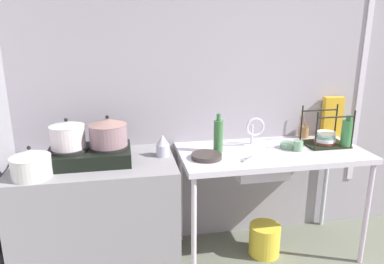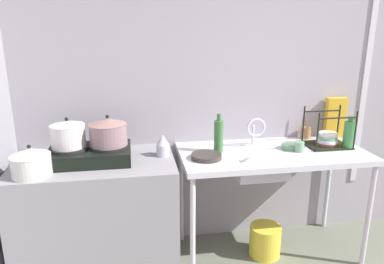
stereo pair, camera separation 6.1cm
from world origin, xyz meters
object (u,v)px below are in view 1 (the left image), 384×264
Objects in this scene: percolator at (163,146)px; bottle_by_sink at (218,135)px; dish_rack at (325,139)px; cup_by_rack at (298,146)px; sink_basin at (257,163)px; frying_pan at (207,156)px; pot_on_left_burner at (67,135)px; stove at (90,155)px; bottle_by_rack at (347,133)px; small_bowl_on_drainboard at (288,146)px; pot_beside_stove at (31,164)px; faucet at (255,128)px; bucket_on_floor at (264,239)px; pot_on_right_burner at (108,132)px; cereal_box at (332,116)px; utensil_jar at (304,132)px.

bottle_by_sink is at bearing 2.05° from percolator.
dish_rack is 4.19× the size of cup_by_rack.
sink_basin is 0.35m from bottle_by_sink.
frying_pan is at bearing -173.59° from sink_basin.
dish_rack is (1.88, 0.05, -0.15)m from pot_on_left_burner.
bottle_by_sink is at bearing 3.09° from stove.
sink_basin is at bearing 179.86° from bottle_by_rack.
small_bowl_on_drainboard is at bearing 8.90° from frying_pan.
percolator is 0.95m from small_bowl_on_drainboard.
pot_beside_stove is 1.25m from bottle_by_sink.
sink_basin is 1.16× the size of dish_rack.
bottle_by_sink is at bearing -165.85° from faucet.
bottle_by_rack is at bearing 0.56° from bucket_on_floor.
cup_by_rack is at bearing -8.86° from bottle_by_sink.
bucket_on_floor is at bearing -68.80° from faucet.
dish_rack is at bearing 1.66° from pot_on_right_burner.
pot_beside_stove reaches higher than frying_pan.
small_bowl_on_drainboard is at bearing 20.94° from bucket_on_floor.
pot_on_right_burner is at bearing -174.68° from percolator.
cereal_box reaches higher than pot_on_left_burner.
bottle_by_rack is at bearing -56.51° from utensil_jar.
utensil_jar reaches higher than pot_beside_stove.
cereal_box reaches higher than faucet.
small_bowl_on_drainboard is at bearing -0.32° from percolator.
cereal_box reaches higher than utensil_jar.
pot_on_left_burner is at bearing 178.50° from cup_by_rack.
sink_basin is 0.40m from frying_pan.
sink_basin is (0.68, -0.06, -0.15)m from percolator.
cereal_box is at bearing 21.69° from sink_basin.
percolator is (0.36, 0.03, -0.13)m from pot_on_right_burner.
small_bowl_on_drainboard is at bearing -2.10° from bottle_by_sink.
cup_by_rack is at bearing -59.65° from small_bowl_on_drainboard.
utensil_jar is at bearing 43.94° from small_bowl_on_drainboard.
pot_on_right_burner reaches higher than cup_by_rack.
dish_rack is 2.58× the size of small_bowl_on_drainboard.
bucket_on_floor is (0.37, -0.09, -0.84)m from bottle_by_sink.
small_bowl_on_drainboard is at bearing -22.21° from faucet.
frying_pan is at bearing -177.78° from bottle_by_rack.
stove is 0.20m from pot_on_left_burner.
stove is 2.35× the size of utensil_jar.
frying_pan is 0.70m from cup_by_rack.
pot_beside_stove is at bearing -175.19° from cup_by_rack.
sink_basin is at bearing -167.47° from small_bowl_on_drainboard.
stove is 2.40× the size of pot_on_left_burner.
small_bowl_on_drainboard reaches higher than sink_basin.
dish_rack is at bearing 0.60° from percolator.
sink_basin is at bearing -172.35° from dish_rack.
small_bowl_on_drainboard is 0.53× the size of utensil_jar.
stove reaches higher than small_bowl_on_drainboard.
frying_pan is (0.91, -0.07, -0.18)m from pot_on_left_burner.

